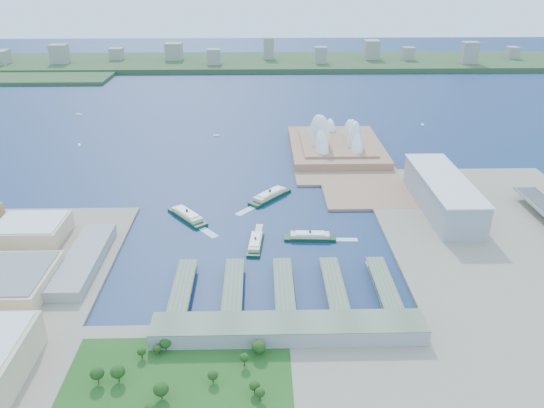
{
  "coord_description": "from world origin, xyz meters",
  "views": [
    {
      "loc": [
        -4.6,
        -446.48,
        254.58
      ],
      "look_at": [
        7.5,
        63.25,
        18.0
      ],
      "focal_mm": 35.0,
      "sensor_mm": 36.0,
      "label": 1
    }
  ],
  "objects_px": {
    "opera_house": "(337,131)",
    "ferry_d": "(310,235)",
    "ferry_a": "(187,214)",
    "ferry_c": "(255,241)",
    "ferry_b": "(270,194)",
    "toaster_building": "(442,194)"
  },
  "relations": [
    {
      "from": "opera_house",
      "to": "ferry_d",
      "type": "distance_m",
      "value": 270.69
    },
    {
      "from": "ferry_a",
      "to": "ferry_c",
      "type": "relative_size",
      "value": 1.19
    },
    {
      "from": "ferry_a",
      "to": "ferry_c",
      "type": "distance_m",
      "value": 95.52
    },
    {
      "from": "ferry_a",
      "to": "ferry_d",
      "type": "relative_size",
      "value": 1.15
    },
    {
      "from": "ferry_b",
      "to": "opera_house",
      "type": "bearing_deg",
      "value": 99.16
    },
    {
      "from": "opera_house",
      "to": "ferry_c",
      "type": "height_order",
      "value": "opera_house"
    },
    {
      "from": "ferry_b",
      "to": "ferry_c",
      "type": "height_order",
      "value": "ferry_b"
    },
    {
      "from": "opera_house",
      "to": "ferry_d",
      "type": "height_order",
      "value": "opera_house"
    },
    {
      "from": "opera_house",
      "to": "ferry_a",
      "type": "height_order",
      "value": "opera_house"
    },
    {
      "from": "toaster_building",
      "to": "ferry_c",
      "type": "distance_m",
      "value": 218.53
    },
    {
      "from": "toaster_building",
      "to": "ferry_c",
      "type": "bearing_deg",
      "value": -160.17
    },
    {
      "from": "ferry_b",
      "to": "ferry_d",
      "type": "distance_m",
      "value": 106.68
    },
    {
      "from": "toaster_building",
      "to": "ferry_d",
      "type": "xyz_separation_m",
      "value": [
        -150.75,
        -62.38,
        -15.64
      ]
    },
    {
      "from": "ferry_b",
      "to": "ferry_d",
      "type": "relative_size",
      "value": 1.19
    },
    {
      "from": "ferry_b",
      "to": "ferry_d",
      "type": "height_order",
      "value": "ferry_b"
    },
    {
      "from": "opera_house",
      "to": "ferry_a",
      "type": "bearing_deg",
      "value": -131.52
    },
    {
      "from": "opera_house",
      "to": "ferry_a",
      "type": "relative_size",
      "value": 3.05
    },
    {
      "from": "ferry_b",
      "to": "ferry_d",
      "type": "bearing_deg",
      "value": -28.77
    },
    {
      "from": "toaster_building",
      "to": "ferry_b",
      "type": "bearing_deg",
      "value": 168.81
    },
    {
      "from": "ferry_d",
      "to": "ferry_b",
      "type": "bearing_deg",
      "value": 23.45
    },
    {
      "from": "ferry_c",
      "to": "ferry_a",
      "type": "bearing_deg",
      "value": -34.18
    },
    {
      "from": "toaster_building",
      "to": "opera_house",
      "type": "bearing_deg",
      "value": 114.23
    }
  ]
}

